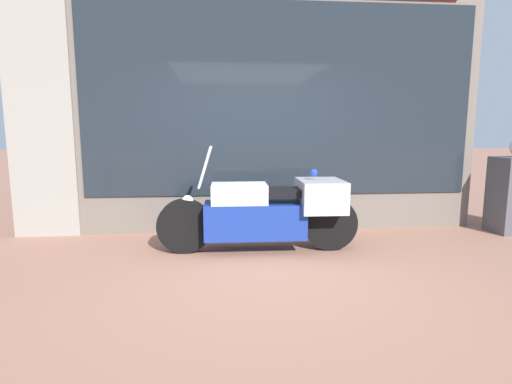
{
  "coord_description": "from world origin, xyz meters",
  "views": [
    {
      "loc": [
        -0.49,
        -3.98,
        1.47
      ],
      "look_at": [
        -0.0,
        1.3,
        0.67
      ],
      "focal_mm": 28.0,
      "sensor_mm": 36.0,
      "label": 1
    }
  ],
  "objects": [
    {
      "name": "shop_building",
      "position": [
        -0.42,
        2.0,
        1.87
      ],
      "size": [
        6.73,
        0.55,
        3.71
      ],
      "color": "#6B6056",
      "rests_on": "ground"
    },
    {
      "name": "window_display",
      "position": [
        0.37,
        2.03,
        0.46
      ],
      "size": [
        5.4,
        0.3,
        1.89
      ],
      "color": "slate",
      "rests_on": "ground"
    },
    {
      "name": "ground_plane",
      "position": [
        0.0,
        0.0,
        0.0
      ],
      "size": [
        60.0,
        60.0,
        0.0
      ],
      "primitive_type": "plane",
      "color": "#9E6B56"
    },
    {
      "name": "paramedic_motorcycle",
      "position": [
        0.14,
        0.79,
        0.52
      ],
      "size": [
        2.47,
        0.72,
        1.31
      ],
      "rotation": [
        0.0,
        0.0,
        3.12
      ],
      "color": "black",
      "rests_on": "ground"
    }
  ]
}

